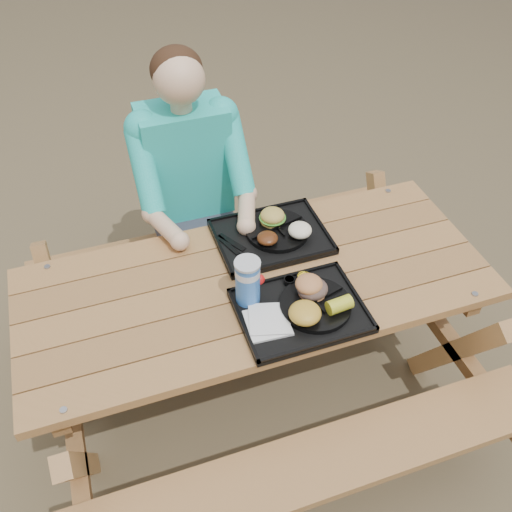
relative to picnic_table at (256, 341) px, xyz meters
name	(u,v)px	position (x,y,z in m)	size (l,w,h in m)	color
ground	(256,390)	(0.00, 0.00, -0.38)	(60.00, 60.00, 0.00)	#999999
picnic_table	(256,341)	(0.00, 0.00, 0.00)	(1.80, 1.49, 0.75)	#999999
tray_near	(300,311)	(0.10, -0.21, 0.39)	(0.45, 0.35, 0.02)	black
tray_far	(271,237)	(0.14, 0.20, 0.39)	(0.45, 0.35, 0.02)	black
plate_near	(315,305)	(0.15, -0.21, 0.41)	(0.26, 0.26, 0.02)	black
plate_far	(277,230)	(0.17, 0.21, 0.41)	(0.26, 0.26, 0.02)	black
napkin_stack	(268,322)	(-0.04, -0.23, 0.40)	(0.15, 0.15, 0.02)	silver
soda_cup	(248,282)	(-0.07, -0.10, 0.48)	(0.09, 0.09, 0.18)	blue
condiment_bbq	(289,281)	(0.11, -0.07, 0.41)	(0.04, 0.04, 0.03)	black
condiment_mustard	(304,279)	(0.16, -0.08, 0.41)	(0.06, 0.06, 0.03)	yellow
sandwich	(313,282)	(0.16, -0.16, 0.47)	(0.11, 0.11, 0.11)	#C77B46
mac_cheese	(305,313)	(0.09, -0.26, 0.44)	(0.11, 0.11, 0.06)	gold
corn_cob	(339,305)	(0.22, -0.27, 0.44)	(0.09, 0.09, 0.05)	yellow
cutlery_far	(232,242)	(-0.03, 0.21, 0.40)	(0.02, 0.14, 0.01)	black
burger	(273,213)	(0.16, 0.26, 0.46)	(0.10, 0.10, 0.09)	gold
baked_beans	(267,238)	(0.10, 0.15, 0.43)	(0.08, 0.08, 0.04)	#562811
potato_salad	(300,230)	(0.24, 0.15, 0.44)	(0.10, 0.10, 0.05)	white
diner	(191,203)	(-0.09, 0.69, 0.27)	(0.48, 0.84, 1.28)	#1BC0C2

